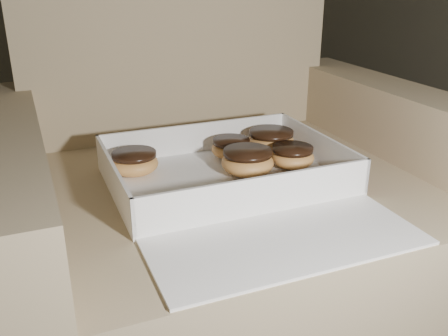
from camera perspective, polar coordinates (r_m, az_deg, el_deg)
floor at (r=1.34m, az=-14.29°, el=-15.94°), size 4.50×4.50×0.00m
armchair at (r=1.08m, az=-0.49°, el=-6.06°), size 0.91×0.77×0.96m
bakery_box at (r=0.91m, az=1.27°, el=-1.76°), size 0.43×0.50×0.07m
donut_a at (r=1.07m, az=5.40°, el=3.11°), size 0.10×0.10×0.05m
donut_b at (r=1.00m, az=7.83°, el=1.36°), size 0.09×0.09×0.04m
donut_c at (r=0.96m, az=2.71°, el=0.78°), size 0.10×0.10×0.05m
donut_d at (r=0.97m, az=-10.19°, el=0.66°), size 0.09×0.09×0.05m
donut_e at (r=1.04m, az=0.82°, el=2.34°), size 0.08×0.08×0.04m
crumb_a at (r=0.95m, az=6.17°, el=-1.00°), size 0.01×0.01×0.00m
crumb_b at (r=0.90m, az=4.31°, el=-2.33°), size 0.01×0.01×0.00m
crumb_c at (r=1.00m, az=10.42°, el=-0.05°), size 0.01×0.01×0.00m
crumb_d at (r=0.87m, az=-10.01°, el=-3.70°), size 0.01×0.01×0.00m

